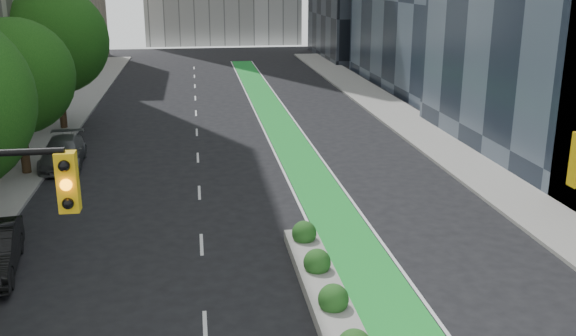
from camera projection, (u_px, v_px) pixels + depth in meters
name	position (u px, v px, depth m)	size (l,w,h in m)	color
sidewalk_left	(25.00, 158.00, 34.85)	(3.60, 90.00, 0.15)	gray
sidewalk_right	(440.00, 142.00, 38.12)	(3.60, 90.00, 0.15)	gray
bike_lane_paint	(282.00, 129.00, 41.66)	(2.20, 70.00, 0.01)	green
tree_midfar	(15.00, 77.00, 30.71)	(5.60, 5.60, 7.76)	black
tree_far	(55.00, 41.00, 39.97)	(6.60, 6.60, 9.00)	black
median_planter	(326.00, 291.00, 19.55)	(1.20, 10.26, 1.10)	gray
parked_car_left_far	(63.00, 152.00, 33.48)	(2.05, 5.05, 1.47)	#545759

